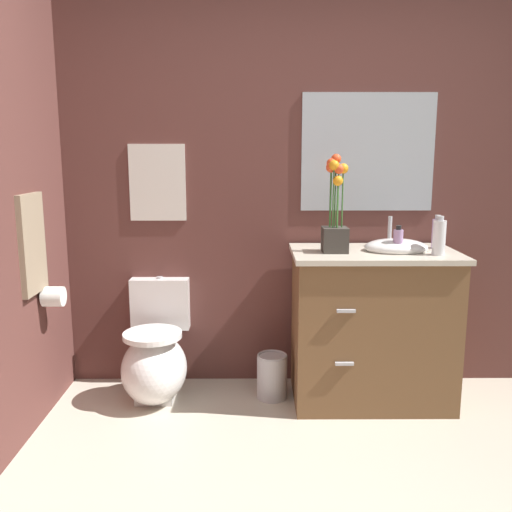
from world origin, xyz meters
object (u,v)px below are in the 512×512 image
(trash_bin, at_px, (272,376))
(toilet_paper_roll, at_px, (53,296))
(soap_bottle, at_px, (439,237))
(lotion_bottle, at_px, (398,241))
(toilet, at_px, (155,359))
(wall_poster, at_px, (157,183))
(wall_mirror, at_px, (368,152))
(flower_vase, at_px, (335,216))
(hanging_towel, at_px, (32,244))
(vanity_cabinet, at_px, (372,325))
(hand_wash_bottle, at_px, (437,233))

(trash_bin, bearing_deg, toilet_paper_roll, -170.94)
(soap_bottle, distance_m, lotion_bottle, 0.22)
(toilet, height_order, toilet_paper_roll, toilet_paper_roll)
(trash_bin, distance_m, toilet_paper_roll, 1.33)
(toilet, height_order, wall_poster, wall_poster)
(lotion_bottle, distance_m, trash_bin, 1.09)
(soap_bottle, xyz_separation_m, wall_mirror, (-0.32, 0.42, 0.45))
(flower_vase, height_order, hanging_towel, flower_vase)
(soap_bottle, bearing_deg, wall_poster, 165.35)
(lotion_bottle, relative_size, trash_bin, 0.57)
(trash_bin, height_order, wall_mirror, wall_mirror)
(wall_mirror, bearing_deg, wall_poster, 180.00)
(lotion_bottle, bearing_deg, trash_bin, 172.81)
(lotion_bottle, height_order, hanging_towel, hanging_towel)
(flower_vase, height_order, lotion_bottle, flower_vase)
(soap_bottle, distance_m, wall_mirror, 0.69)
(flower_vase, xyz_separation_m, hanging_towel, (-1.60, -0.23, -0.12))
(vanity_cabinet, xyz_separation_m, trash_bin, (-0.58, 0.02, -0.32))
(hanging_towel, relative_size, toilet_paper_roll, 4.73)
(wall_mirror, height_order, toilet_paper_roll, wall_mirror)
(flower_vase, relative_size, hand_wash_bottle, 2.79)
(vanity_cabinet, xyz_separation_m, soap_bottle, (0.32, -0.12, 0.54))
(hand_wash_bottle, bearing_deg, trash_bin, -175.87)
(hand_wash_bottle, height_order, hanging_towel, hanging_towel)
(hand_wash_bottle, xyz_separation_m, trash_bin, (-0.96, -0.07, -0.85))
(vanity_cabinet, height_order, wall_mirror, wall_mirror)
(toilet_paper_roll, bearing_deg, hanging_towel, -120.57)
(vanity_cabinet, height_order, flower_vase, flower_vase)
(trash_bin, distance_m, wall_mirror, 1.46)
(hand_wash_bottle, relative_size, trash_bin, 0.72)
(lotion_bottle, height_order, wall_poster, wall_poster)
(toilet, xyz_separation_m, lotion_bottle, (1.39, -0.09, 0.73))
(toilet, bearing_deg, hand_wash_bottle, 2.23)
(soap_bottle, distance_m, trash_bin, 1.25)
(hand_wash_bottle, bearing_deg, wall_poster, 172.99)
(toilet, xyz_separation_m, wall_poster, (0.00, 0.27, 1.03))
(lotion_bottle, height_order, wall_mirror, wall_mirror)
(lotion_bottle, bearing_deg, flower_vase, 173.89)
(vanity_cabinet, xyz_separation_m, lotion_bottle, (0.11, -0.07, 0.51))
(toilet, bearing_deg, lotion_bottle, -3.81)
(toilet, distance_m, flower_vase, 1.35)
(trash_bin, bearing_deg, soap_bottle, -9.09)
(soap_bottle, distance_m, toilet_paper_roll, 2.12)
(vanity_cabinet, distance_m, hand_wash_bottle, 0.65)
(hand_wash_bottle, height_order, wall_mirror, wall_mirror)
(toilet, relative_size, soap_bottle, 3.23)
(vanity_cabinet, relative_size, wall_mirror, 1.35)
(toilet, relative_size, hanging_towel, 1.33)
(vanity_cabinet, distance_m, wall_poster, 1.54)
(wall_mirror, bearing_deg, soap_bottle, -52.47)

